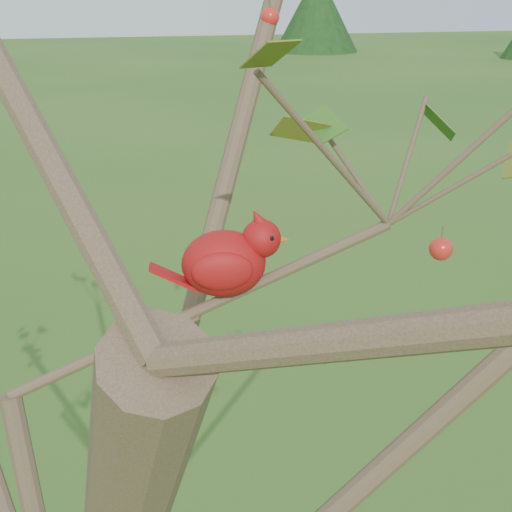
# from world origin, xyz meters

# --- Properties ---
(crabapple_tree) EXTENTS (2.35, 2.05, 2.95)m
(crabapple_tree) POSITION_xyz_m (0.03, -0.02, 2.12)
(crabapple_tree) COLOR #463325
(crabapple_tree) RESTS_ON ground
(cardinal) EXTENTS (0.22, 0.12, 0.15)m
(cardinal) POSITION_xyz_m (0.30, 0.07, 2.16)
(cardinal) COLOR #A1110D
(cardinal) RESTS_ON ground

